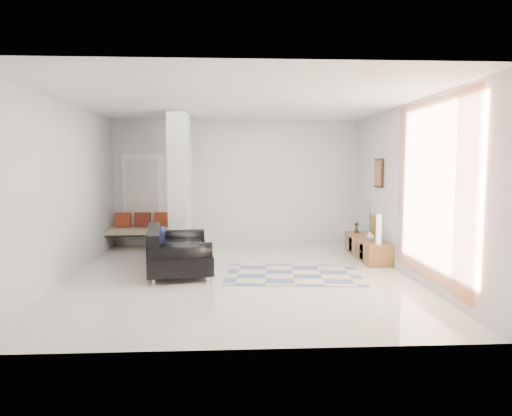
{
  "coord_description": "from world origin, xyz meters",
  "views": [
    {
      "loc": [
        -0.11,
        -7.34,
        1.83
      ],
      "look_at": [
        0.32,
        0.6,
        1.05
      ],
      "focal_mm": 32.0,
      "sensor_mm": 36.0,
      "label": 1
    }
  ],
  "objects": [
    {
      "name": "wall_right",
      "position": [
        2.75,
        0.0,
        1.4
      ],
      "size": [
        0.0,
        6.0,
        6.0
      ],
      "primitive_type": "plane",
      "rotation": [
        1.57,
        0.0,
        -1.57
      ],
      "color": "silver",
      "rests_on": "ground"
    },
    {
      "name": "vase",
      "position": [
        2.47,
        0.96,
        0.49
      ],
      "size": [
        0.17,
        0.17,
        0.18
      ],
      "primitive_type": "imported",
      "rotation": [
        0.0,
        0.0,
        0.01
      ],
      "color": "silver",
      "rests_on": "media_console"
    },
    {
      "name": "area_rug",
      "position": [
        0.9,
        -0.01,
        0.01
      ],
      "size": [
        2.32,
        1.66,
        0.01
      ],
      "primitive_type": "cube",
      "rotation": [
        0.0,
        0.0,
        -0.09
      ],
      "color": "#C2BB94",
      "rests_on": "floor"
    },
    {
      "name": "media_console",
      "position": [
        2.52,
        1.28,
        0.2
      ],
      "size": [
        0.45,
        1.73,
        0.8
      ],
      "color": "brown",
      "rests_on": "floor"
    },
    {
      "name": "bronze_figurine",
      "position": [
        2.47,
        1.86,
        0.51
      ],
      "size": [
        0.12,
        0.12,
        0.22
      ],
      "primitive_type": null,
      "rotation": [
        0.0,
        0.0,
        0.11
      ],
      "color": "black",
      "rests_on": "media_console"
    },
    {
      "name": "wall_left",
      "position": [
        -2.75,
        0.0,
        1.4
      ],
      "size": [
        0.0,
        6.0,
        6.0
      ],
      "primitive_type": "plane",
      "rotation": [
        1.57,
        0.0,
        1.57
      ],
      "color": "silver",
      "rests_on": "ground"
    },
    {
      "name": "cylinder_lamp",
      "position": [
        2.5,
        0.53,
        0.67
      ],
      "size": [
        0.1,
        0.1,
        0.53
      ],
      "primitive_type": "cylinder",
      "color": "white",
      "rests_on": "media_console"
    },
    {
      "name": "loveseat",
      "position": [
        -1.07,
        0.28,
        0.35
      ],
      "size": [
        1.25,
        1.85,
        0.76
      ],
      "rotation": [
        0.0,
        0.0,
        0.14
      ],
      "color": "silver",
      "rests_on": "floor"
    },
    {
      "name": "wall_back",
      "position": [
        0.0,
        3.0,
        1.4
      ],
      "size": [
        6.0,
        0.0,
        6.0
      ],
      "primitive_type": "plane",
      "rotation": [
        1.57,
        0.0,
        0.0
      ],
      "color": "silver",
      "rests_on": "ground"
    },
    {
      "name": "wall_art",
      "position": [
        2.72,
        1.28,
        1.65
      ],
      "size": [
        0.04,
        0.45,
        0.55
      ],
      "primitive_type": "cube",
      "color": "#33190E",
      "rests_on": "wall_right"
    },
    {
      "name": "floor",
      "position": [
        0.0,
        0.0,
        0.0
      ],
      "size": [
        6.0,
        6.0,
        0.0
      ],
      "primitive_type": "plane",
      "color": "beige",
      "rests_on": "ground"
    },
    {
      "name": "partition_column",
      "position": [
        -1.1,
        1.6,
        1.4
      ],
      "size": [
        0.35,
        1.2,
        2.8
      ],
      "primitive_type": "cube",
      "color": "#AEB4B6",
      "rests_on": "floor"
    },
    {
      "name": "curtain",
      "position": [
        2.67,
        -1.15,
        1.45
      ],
      "size": [
        0.0,
        2.55,
        2.55
      ],
      "primitive_type": "plane",
      "rotation": [
        1.57,
        0.0,
        1.57
      ],
      "color": "#D36837",
      "rests_on": "wall_right"
    },
    {
      "name": "daybed",
      "position": [
        -1.93,
        2.58,
        0.41
      ],
      "size": [
        1.87,
        0.82,
        0.77
      ],
      "rotation": [
        0.0,
        0.0,
        0.02
      ],
      "color": "black",
      "rests_on": "floor"
    },
    {
      "name": "wall_front",
      "position": [
        0.0,
        -3.0,
        1.4
      ],
      "size": [
        6.0,
        0.0,
        6.0
      ],
      "primitive_type": "plane",
      "rotation": [
        -1.57,
        0.0,
        0.0
      ],
      "color": "silver",
      "rests_on": "ground"
    },
    {
      "name": "hallway_door",
      "position": [
        -2.1,
        2.96,
        1.02
      ],
      "size": [
        0.85,
        0.06,
        2.04
      ],
      "primitive_type": "cube",
      "color": "white",
      "rests_on": "floor"
    },
    {
      "name": "ceiling",
      "position": [
        0.0,
        0.0,
        2.8
      ],
      "size": [
        6.0,
        6.0,
        0.0
      ],
      "primitive_type": "plane",
      "rotation": [
        3.14,
        0.0,
        0.0
      ],
      "color": "white",
      "rests_on": "wall_back"
    }
  ]
}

